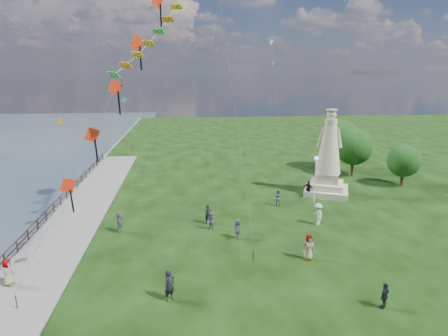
{
  "coord_description": "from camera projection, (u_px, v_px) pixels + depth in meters",
  "views": [
    {
      "loc": [
        -4.03,
        -20.26,
        12.76
      ],
      "look_at": [
        -1.0,
        8.0,
        5.5
      ],
      "focal_mm": 30.0,
      "sensor_mm": 36.0,
      "label": 1
    }
  ],
  "objects": [
    {
      "name": "lamppost",
      "position": [
        316.0,
        169.0,
        37.19
      ],
      "size": [
        0.44,
        0.44,
        4.77
      ],
      "color": "silver",
      "rests_on": "ground"
    },
    {
      "name": "person_7",
      "position": [
        278.0,
        198.0,
        36.83
      ],
      "size": [
        0.92,
        0.79,
        1.62
      ],
      "primitive_type": "imported",
      "rotation": [
        0.0,
        0.0,
        2.67
      ],
      "color": "#595960",
      "rests_on": "ground"
    },
    {
      "name": "person_5",
      "position": [
        120.0,
        222.0,
        30.72
      ],
      "size": [
        0.93,
        1.68,
        1.72
      ],
      "primitive_type": "imported",
      "rotation": [
        0.0,
        0.0,
        1.73
      ],
      "color": "#595960",
      "rests_on": "ground"
    },
    {
      "name": "person_10",
      "position": [
        8.0,
        274.0,
        22.83
      ],
      "size": [
        0.61,
        0.88,
        1.69
      ],
      "primitive_type": "imported",
      "rotation": [
        0.0,
        0.0,
        1.44
      ],
      "color": "#595960",
      "rests_on": "ground"
    },
    {
      "name": "person_3",
      "position": [
        385.0,
        296.0,
        20.72
      ],
      "size": [
        0.99,
        0.9,
        1.53
      ],
      "primitive_type": "imported",
      "rotation": [
        0.0,
        0.0,
        3.78
      ],
      "color": "black",
      "rests_on": "ground"
    },
    {
      "name": "person_1",
      "position": [
        211.0,
        221.0,
        31.09
      ],
      "size": [
        0.86,
        0.8,
        1.51
      ],
      "primitive_type": "imported",
      "rotation": [
        0.0,
        0.0,
        -0.65
      ],
      "color": "#595960",
      "rests_on": "ground"
    },
    {
      "name": "statue",
      "position": [
        328.0,
        163.0,
        39.9
      ],
      "size": [
        5.89,
        5.89,
        9.09
      ],
      "rotation": [
        0.0,
        0.0,
        -0.41
      ],
      "color": "beige",
      "rests_on": "ground"
    },
    {
      "name": "small_kites",
      "position": [
        241.0,
        50.0,
        41.5
      ],
      "size": [
        30.03,
        20.29,
        32.09
      ],
      "color": "#16877D",
      "rests_on": "ground"
    },
    {
      "name": "person_4",
      "position": [
        309.0,
        247.0,
        26.12
      ],
      "size": [
        0.95,
        0.62,
        1.86
      ],
      "primitive_type": "imported",
      "rotation": [
        0.0,
        0.0,
        -0.07
      ],
      "color": "#595960",
      "rests_on": "ground"
    },
    {
      "name": "waterfront",
      "position": [
        48.0,
        236.0,
        30.2
      ],
      "size": [
        200.0,
        200.0,
        1.51
      ],
      "color": "#364451",
      "rests_on": "ground"
    },
    {
      "name": "person_8",
      "position": [
        318.0,
        214.0,
        32.13
      ],
      "size": [
        0.76,
        1.31,
        1.93
      ],
      "primitive_type": "imported",
      "rotation": [
        0.0,
        0.0,
        -1.48
      ],
      "color": "silver",
      "rests_on": "ground"
    },
    {
      "name": "tree_row",
      "position": [
        355.0,
        145.0,
        47.65
      ],
      "size": [
        8.56,
        12.66,
        6.7
      ],
      "color": "#382314",
      "rests_on": "ground"
    },
    {
      "name": "person_0",
      "position": [
        169.0,
        285.0,
        21.4
      ],
      "size": [
        0.82,
        0.79,
        1.9
      ],
      "primitive_type": "imported",
      "rotation": [
        0.0,
        0.0,
        0.69
      ],
      "color": "black",
      "rests_on": "ground"
    },
    {
      "name": "person_9",
      "position": [
        308.0,
        189.0,
        39.22
      ],
      "size": [
        1.09,
        1.21,
        1.86
      ],
      "primitive_type": "imported",
      "rotation": [
        0.0,
        0.0,
        -0.94
      ],
      "color": "black",
      "rests_on": "ground"
    },
    {
      "name": "person_11",
      "position": [
        238.0,
        229.0,
        29.43
      ],
      "size": [
        0.84,
        1.59,
        1.64
      ],
      "primitive_type": "imported",
      "rotation": [
        0.0,
        0.0,
        4.59
      ],
      "color": "#595960",
      "rests_on": "ground"
    },
    {
      "name": "person_6",
      "position": [
        208.0,
        214.0,
        32.37
      ],
      "size": [
        0.73,
        0.6,
        1.73
      ],
      "primitive_type": "imported",
      "rotation": [
        0.0,
        0.0,
        0.33
      ],
      "color": "black",
      "rests_on": "ground"
    },
    {
      "name": "red_kite_train",
      "position": [
        125.0,
        72.0,
        23.57
      ],
      "size": [
        9.74,
        9.35,
        20.64
      ],
      "color": "black",
      "rests_on": "ground"
    }
  ]
}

